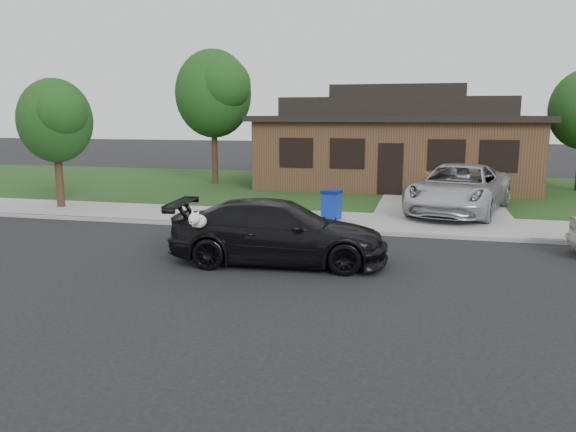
# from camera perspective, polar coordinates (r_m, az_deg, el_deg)

# --- Properties ---
(ground) EXTENTS (120.00, 120.00, 0.00)m
(ground) POSITION_cam_1_polar(r_m,az_deg,el_deg) (14.05, -9.32, -4.00)
(ground) COLOR black
(ground) RESTS_ON ground
(sidewalk) EXTENTS (60.00, 3.00, 0.12)m
(sidewalk) POSITION_cam_1_polar(r_m,az_deg,el_deg) (18.63, -3.31, -0.18)
(sidewalk) COLOR gray
(sidewalk) RESTS_ON ground
(curb) EXTENTS (60.00, 0.12, 0.12)m
(curb) POSITION_cam_1_polar(r_m,az_deg,el_deg) (17.22, -4.78, -1.05)
(curb) COLOR gray
(curb) RESTS_ON ground
(lawn) EXTENTS (60.00, 13.00, 0.13)m
(lawn) POSITION_cam_1_polar(r_m,az_deg,el_deg) (26.28, 1.82, 2.90)
(lawn) COLOR #193814
(lawn) RESTS_ON ground
(driveway) EXTENTS (4.50, 13.00, 0.14)m
(driveway) POSITION_cam_1_polar(r_m,az_deg,el_deg) (22.76, 15.15, 1.41)
(driveway) COLOR gray
(driveway) RESTS_ON ground
(sedan) EXTENTS (5.22, 2.65, 1.47)m
(sedan) POSITION_cam_1_polar(r_m,az_deg,el_deg) (13.09, -0.99, -1.61)
(sedan) COLOR black
(sedan) RESTS_ON ground
(minivan) EXTENTS (4.10, 6.35, 1.63)m
(minivan) POSITION_cam_1_polar(r_m,az_deg,el_deg) (19.98, 16.99, 2.70)
(minivan) COLOR #B9BDC1
(minivan) RESTS_ON driveway
(recycling_bin) EXTENTS (0.66, 0.66, 0.95)m
(recycling_bin) POSITION_cam_1_polar(r_m,az_deg,el_deg) (17.91, 4.44, 1.15)
(recycling_bin) COLOR #0E2B9D
(recycling_bin) RESTS_ON sidewalk
(house) EXTENTS (12.60, 8.60, 4.65)m
(house) POSITION_cam_1_polar(r_m,az_deg,el_deg) (27.56, 10.96, 7.38)
(house) COLOR #422B1C
(house) RESTS_ON ground
(tree_0) EXTENTS (3.78, 3.60, 6.34)m
(tree_0) POSITION_cam_1_polar(r_m,az_deg,el_deg) (27.21, -7.36, 12.39)
(tree_0) COLOR #332114
(tree_0) RESTS_ON ground
(tree_2) EXTENTS (2.73, 2.60, 4.59)m
(tree_2) POSITION_cam_1_polar(r_m,az_deg,el_deg) (21.77, -22.47, 9.07)
(tree_2) COLOR #332114
(tree_2) RESTS_ON ground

